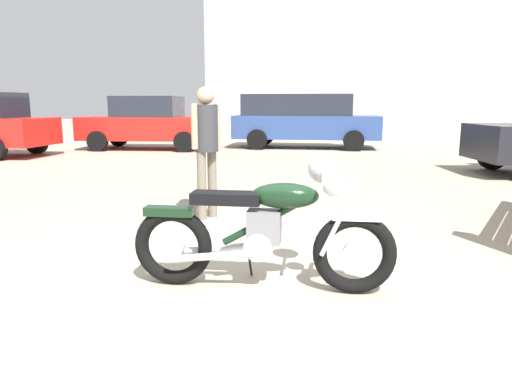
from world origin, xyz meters
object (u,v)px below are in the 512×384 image
at_px(pale_sedan_back, 149,123).
at_px(bystander, 206,139).
at_px(blue_hatchback_right, 303,119).
at_px(vintage_motorcycle, 269,228).

bearing_deg(pale_sedan_back, bystander, -67.96).
distance_m(pale_sedan_back, blue_hatchback_right, 4.99).
distance_m(bystander, pale_sedan_back, 9.68).
xyz_separation_m(vintage_motorcycle, pale_sedan_back, (-3.80, 11.52, 0.34)).
xyz_separation_m(bystander, blue_hatchback_right, (1.94, 9.76, -0.08)).
xyz_separation_m(pale_sedan_back, blue_hatchback_right, (4.96, 0.57, 0.10)).
bearing_deg(vintage_motorcycle, bystander, 114.84).
relative_size(bystander, blue_hatchback_right, 0.34).
height_order(vintage_motorcycle, bystander, bystander).
relative_size(vintage_motorcycle, blue_hatchback_right, 0.43).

